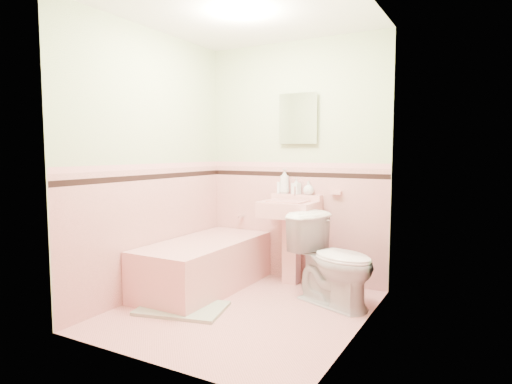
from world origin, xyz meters
The scene contains 32 objects.
floor centered at (0.00, 0.00, 0.00)m, with size 2.20×2.20×0.00m, color pink.
ceiling centered at (0.00, 0.00, 2.50)m, with size 2.20×2.20×0.00m, color white.
wall_back centered at (0.00, 1.10, 1.25)m, with size 2.50×2.50×0.00m, color #F8EFCA.
wall_front centered at (0.00, -1.10, 1.25)m, with size 2.50×2.50×0.00m, color #F8EFCA.
wall_left centered at (-1.00, 0.00, 1.25)m, with size 2.50×2.50×0.00m, color #F8EFCA.
wall_right centered at (1.00, 0.00, 1.25)m, with size 2.50×2.50×0.00m, color #F8EFCA.
wainscot_back centered at (0.00, 1.09, 0.60)m, with size 2.00×2.00×0.00m, color #E49F99.
wainscot_front centered at (0.00, -1.09, 0.60)m, with size 2.00×2.00×0.00m, color #E49F99.
wainscot_left centered at (-0.99, 0.00, 0.60)m, with size 2.20×2.20×0.00m, color #E49F99.
wainscot_right centered at (0.99, 0.00, 0.60)m, with size 2.20×2.20×0.00m, color #E49F99.
accent_back centered at (0.00, 1.08, 1.12)m, with size 2.00×2.00×0.00m, color black.
accent_front centered at (0.00, -1.08, 1.12)m, with size 2.00×2.00×0.00m, color black.
accent_left centered at (-0.98, 0.00, 1.12)m, with size 2.20×2.20×0.00m, color black.
accent_right centered at (0.98, 0.00, 1.12)m, with size 2.20×2.20×0.00m, color black.
cap_back centered at (0.00, 1.08, 1.22)m, with size 2.00×2.00×0.00m, color pink.
cap_front centered at (0.00, -1.08, 1.22)m, with size 2.00×2.00×0.00m, color pink.
cap_left centered at (-0.98, 0.00, 1.22)m, with size 2.20×2.20×0.00m, color pink.
cap_right centered at (0.98, 0.00, 1.22)m, with size 2.20×2.20×0.00m, color pink.
bathtub centered at (-0.63, 0.33, 0.23)m, with size 0.70×1.50×0.45m, color #DD9994.
tub_faucet centered at (-0.63, 1.05, 0.63)m, with size 0.04×0.04×0.12m, color silver.
sink centered at (0.05, 0.86, 0.43)m, with size 0.55×0.48×0.86m, color #DD9994, non-canonical shape.
sink_faucet centered at (0.05, 1.00, 0.95)m, with size 0.02×0.02×0.10m, color silver.
medicine_cabinet centered at (0.05, 1.07, 1.70)m, with size 0.36×0.04×0.45m, color white.
soap_dish centered at (0.47, 1.06, 0.95)m, with size 0.11×0.06×0.04m, color #DD9994.
soap_bottle_left centered at (-0.09, 1.04, 1.05)m, with size 0.10×0.10×0.26m, color #B2B2B2.
soap_bottle_mid centered at (0.04, 1.04, 1.00)m, with size 0.08×0.08×0.17m, color #B2B2B2.
soap_bottle_right centered at (0.18, 1.04, 0.99)m, with size 0.11×0.11×0.14m, color #B2B2B2.
tube centered at (-0.16, 1.04, 0.98)m, with size 0.04×0.04×0.12m, color white.
toilet centered at (0.64, 0.51, 0.40)m, with size 0.45×0.79×0.80m, color white.
bucket centered at (0.39, 0.92, 0.11)m, with size 0.22×0.22×0.22m, color #1229B9, non-canonical shape.
bath_mat centered at (-0.45, -0.25, 0.01)m, with size 0.72×0.48×0.03m, color gray.
shoe centered at (-0.56, -0.24, 0.06)m, with size 0.15×0.07×0.06m, color #BF1E59.
Camera 1 is at (1.86, -3.12, 1.36)m, focal length 30.46 mm.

